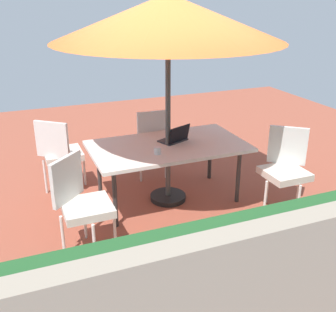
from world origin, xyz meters
name	(u,v)px	position (x,y,z in m)	size (l,w,h in m)	color
ground_plane	(168,200)	(0.00, 0.00, -0.01)	(10.00, 10.00, 0.02)	#9E4C38
hedge_row	(326,305)	(0.00, 2.68, 0.56)	(6.30, 0.82, 1.12)	#235628
dining_table	(168,149)	(0.00, 0.00, 0.68)	(1.83, 1.04, 0.73)	white
patio_umbrella	(168,19)	(0.00, 0.00, 2.15)	(2.52, 2.52, 2.40)	#4C4C4C
chair_northwest	(285,166)	(-1.15, 0.73, 0.55)	(0.58, 0.58, 0.98)	silver
chair_south	(151,139)	(-0.04, -0.73, 0.55)	(0.46, 0.47, 0.98)	silver
chair_northeast	(81,201)	(1.17, 0.69, 0.55)	(0.59, 0.59, 0.98)	silver
chair_southeast	(60,151)	(1.17, -0.72, 0.55)	(0.58, 0.58, 0.98)	silver
laptop	(175,138)	(-0.12, -0.07, 0.77)	(0.39, 0.35, 0.21)	#2D2D33
cup	(157,150)	(0.22, 0.23, 0.77)	(0.08, 0.08, 0.08)	white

